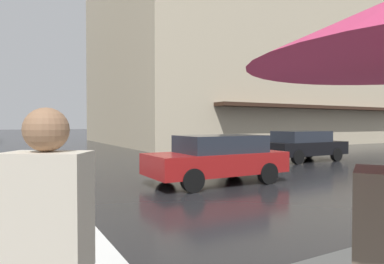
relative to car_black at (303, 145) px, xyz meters
name	(u,v)px	position (x,y,z in m)	size (l,w,h in m)	color
haussmann_block_corner	(243,34)	(16.30, -9.02, 10.10)	(19.82, 27.11, 22.18)	beige
car_black	(303,145)	(0.00, 0.00, 0.00)	(1.85, 4.10, 1.41)	black
car_red	(217,158)	(-3.00, 6.78, 0.00)	(1.85, 4.10, 1.41)	maroon
pedestrian_by_billboard	(48,247)	(-9.48, 12.06, 0.38)	(0.42, 0.47, 1.68)	beige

